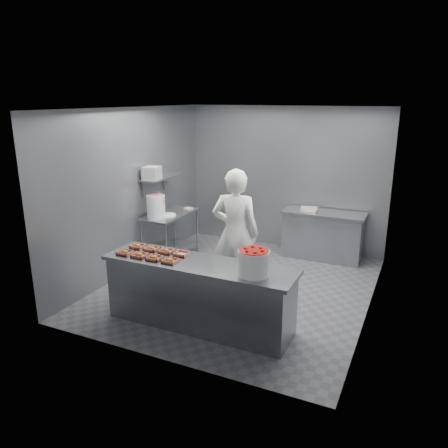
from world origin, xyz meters
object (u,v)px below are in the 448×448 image
at_px(tray_0, 125,252).
at_px(tray_2, 154,258).
at_px(back_counter, 323,235).
at_px(tray_6, 166,251).
at_px(service_counter, 199,294).
at_px(worker, 235,233).
at_px(tray_1, 139,255).
at_px(prep_table, 170,229).
at_px(appliance, 152,173).
at_px(strawberry_tub, 254,262).
at_px(glaze_bucket, 156,206).
at_px(tray_7, 182,254).
at_px(tray_3, 170,260).
at_px(tray_5, 152,248).
at_px(tray_4, 138,246).

height_order(tray_0, tray_2, same).
height_order(back_counter, tray_6, tray_6).
bearing_deg(tray_2, service_counter, 14.05).
bearing_deg(worker, tray_1, 45.97).
height_order(prep_table, tray_1, tray_1).
relative_size(service_counter, appliance, 8.66).
relative_size(prep_table, tray_0, 6.40).
height_order(strawberry_tub, glaze_bucket, glaze_bucket).
height_order(tray_1, tray_7, tray_1).
xyz_separation_m(tray_1, appliance, (-1.00, 1.83, 0.75)).
height_order(prep_table, glaze_bucket, glaze_bucket).
distance_m(tray_2, tray_6, 0.29).
xyz_separation_m(tray_0, appliance, (-0.76, 1.83, 0.75)).
bearing_deg(appliance, tray_7, -56.48).
bearing_deg(tray_3, worker, 73.77).
relative_size(tray_7, strawberry_tub, 0.49).
bearing_deg(worker, back_counter, -122.45).
bearing_deg(service_counter, tray_7, 156.67).
bearing_deg(worker, service_counter, 78.34).
relative_size(tray_2, glaze_bucket, 0.38).
xyz_separation_m(tray_5, tray_7, (0.48, 0.00, -0.00)).
bearing_deg(tray_5, tray_4, 180.00).
distance_m(tray_0, tray_4, 0.29).
bearing_deg(tray_1, glaze_bucket, 117.00).
bearing_deg(tray_7, strawberry_tub, -11.32).
relative_size(tray_5, tray_7, 1.00).
bearing_deg(tray_0, tray_7, 21.88).
height_order(tray_5, worker, worker).
height_order(service_counter, tray_0, tray_0).
bearing_deg(tray_1, strawberry_tub, 2.28).
xyz_separation_m(tray_5, glaze_bucket, (-0.89, 1.46, 0.19)).
bearing_deg(service_counter, worker, 88.53).
height_order(tray_4, tray_6, same).
bearing_deg(strawberry_tub, tray_6, 170.64).
relative_size(tray_5, glaze_bucket, 0.38).
bearing_deg(appliance, strawberry_tub, -44.48).
bearing_deg(tray_5, glaze_bucket, 121.43).
xyz_separation_m(tray_7, appliance, (-1.48, 1.53, 0.76)).
bearing_deg(tray_2, back_counter, 66.45).
xyz_separation_m(service_counter, worker, (0.03, 1.12, 0.53)).
relative_size(glaze_bucket, appliance, 1.63).
distance_m(service_counter, strawberry_tub, 1.01).
bearing_deg(appliance, tray_0, -77.89).
bearing_deg(prep_table, glaze_bucket, -99.69).
bearing_deg(tray_0, prep_table, 105.73).
height_order(back_counter, glaze_bucket, glaze_bucket).
bearing_deg(worker, tray_6, 47.85).
xyz_separation_m(service_counter, tray_5, (-0.82, 0.15, 0.47)).
bearing_deg(tray_1, service_counter, 10.04).
relative_size(service_counter, tray_4, 13.88).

